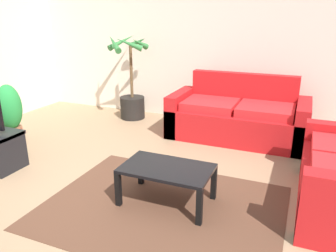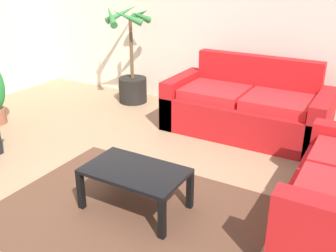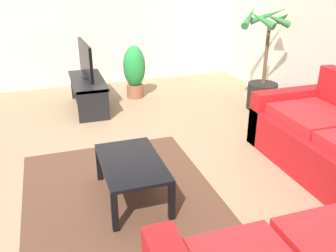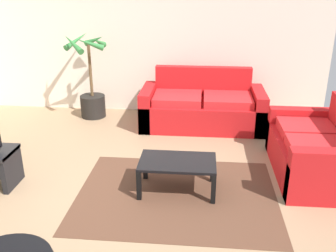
% 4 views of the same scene
% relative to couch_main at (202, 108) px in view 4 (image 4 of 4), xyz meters
% --- Properties ---
extents(ground_plane, '(6.60, 6.60, 0.00)m').
position_rel_couch_main_xyz_m(ground_plane, '(-0.89, -2.28, -0.30)').
color(ground_plane, '#937556').
extents(wall_back, '(6.00, 0.06, 2.70)m').
position_rel_couch_main_xyz_m(wall_back, '(-0.89, 0.72, 1.05)').
color(wall_back, beige).
rests_on(wall_back, ground).
extents(couch_main, '(1.93, 0.90, 0.90)m').
position_rel_couch_main_xyz_m(couch_main, '(0.00, 0.00, 0.00)').
color(couch_main, red).
rests_on(couch_main, ground).
extents(couch_loveseat, '(0.90, 1.51, 0.90)m').
position_rel_couch_main_xyz_m(couch_loveseat, '(1.39, -1.50, -0.00)').
color(couch_loveseat, red).
rests_on(couch_loveseat, ground).
extents(coffee_table, '(0.85, 0.51, 0.37)m').
position_rel_couch_main_xyz_m(coffee_table, '(-0.26, -2.04, 0.02)').
color(coffee_table, black).
rests_on(coffee_table, ground).
extents(area_rug, '(2.20, 1.70, 0.01)m').
position_rel_couch_main_xyz_m(area_rug, '(-0.26, -2.14, -0.30)').
color(area_rug, '#513323').
rests_on(area_rug, ground).
extents(potted_palm, '(0.73, 0.80, 1.43)m').
position_rel_couch_main_xyz_m(potted_palm, '(-1.89, 0.26, 0.17)').
color(potted_palm, black).
rests_on(potted_palm, ground).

